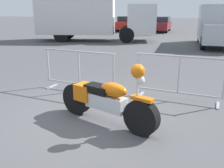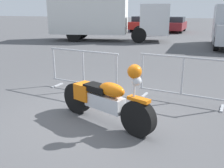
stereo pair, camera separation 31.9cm
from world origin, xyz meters
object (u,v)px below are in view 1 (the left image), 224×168
crowd_barrier_near (79,71)px  crowd_barrier_far (179,78)px  delivery_van (218,24)px  parked_car_black (71,22)px  parked_car_blue (97,23)px  parked_car_maroon (161,24)px  parked_car_red (128,23)px  box_truck (90,16)px  pedestrian (148,24)px  motorcycle (106,100)px

crowd_barrier_near → crowd_barrier_far: bearing=0.0°
delivery_van → parked_car_black: delivery_van is taller
parked_car_blue → parked_car_maroon: (6.34, -0.02, -0.01)m
parked_car_black → parked_car_blue: 3.20m
crowd_barrier_far → parked_car_red: parked_car_red is taller
box_truck → parked_car_red: (0.68, 8.56, -0.93)m
delivery_van → parked_car_red: bearing=-140.9°
parked_car_black → pedestrian: (8.93, -4.45, 0.22)m
crowd_barrier_near → delivery_van: size_ratio=0.40×
crowd_barrier_near → pedestrian: (-0.42, 14.82, 0.37)m
motorcycle → parked_car_maroon: size_ratio=0.50×
parked_car_black → motorcycle: bearing=-151.6°
delivery_van → pedestrian: bearing=-135.8°
box_truck → parked_car_red: bearing=72.8°
parked_car_blue → parked_car_red: (3.17, 0.08, -0.01)m
parked_car_black → delivery_van: bearing=-122.5°
parked_car_maroon → parked_car_red: bearing=89.7°
parked_car_blue → parked_car_maroon: 6.34m
crowd_barrier_near → pedestrian: size_ratio=1.19×
crowd_barrier_far → parked_car_maroon: bearing=97.0°
crowd_barrier_near → box_truck: bearing=109.7°
box_truck → parked_car_maroon: 9.34m
crowd_barrier_far → delivery_van: (1.79, 10.08, 0.69)m
motorcycle → crowd_barrier_near: (-1.24, 1.61, 0.08)m
pedestrian → delivery_van: bearing=-38.4°
parked_car_maroon → delivery_van: bearing=-153.2°
crowd_barrier_far → parked_car_black: size_ratio=0.49×
delivery_van → crowd_barrier_near: bearing=-23.5°
crowd_barrier_far → parked_car_blue: parked_car_blue is taller
crowd_barrier_far → pedestrian: pedestrian is taller
delivery_van → parked_car_maroon: (-4.11, 8.70, -0.54)m
delivery_van → parked_car_maroon: bearing=-155.2°
parked_car_black → parked_car_maroon: (9.51, -0.49, 0.00)m
motorcycle → delivery_van: bearing=96.2°
crowd_barrier_near → box_truck: 11.01m
crowd_barrier_near → parked_car_red: parked_car_red is taller
box_truck → delivery_van: bearing=-14.4°
parked_car_black → parked_car_blue: size_ratio=0.98×
parked_car_blue → pedestrian: 7.00m
parked_car_blue → crowd_barrier_near: bearing=-160.3°
motorcycle → parked_car_blue: (-7.42, 20.41, 0.25)m
crowd_barrier_near → parked_car_black: bearing=115.9°
parked_car_black → parked_car_blue: (3.17, -0.47, 0.01)m
box_truck → delivery_van: size_ratio=1.60×
delivery_van → parked_car_black: bearing=-124.5°
box_truck → pedestrian: 5.60m
parked_car_red → box_truck: bearing=177.0°
crowd_barrier_far → parked_car_maroon: size_ratio=0.49×
pedestrian → parked_car_maroon: bearing=88.5°
motorcycle → crowd_barrier_far: 2.03m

